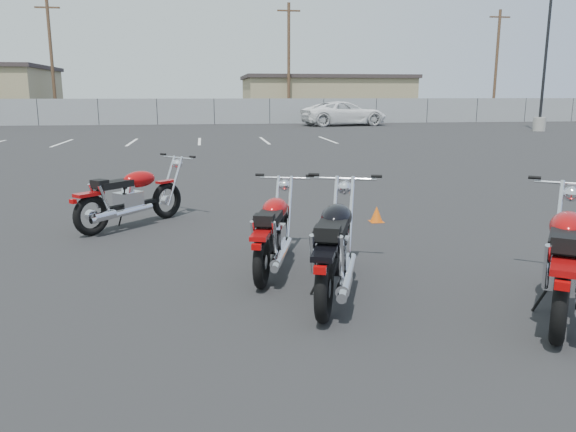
{
  "coord_description": "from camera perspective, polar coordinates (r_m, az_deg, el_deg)",
  "views": [
    {
      "loc": [
        -0.8,
        -6.11,
        2.13
      ],
      "look_at": [
        0.2,
        0.6,
        0.65
      ],
      "focal_mm": 35.0,
      "sensor_mm": 36.0,
      "label": 1
    }
  ],
  "objects": [
    {
      "name": "ground",
      "position": [
        6.52,
        -0.97,
        -6.76
      ],
      "size": [
        120.0,
        120.0,
        0.0
      ],
      "primitive_type": "plane",
      "color": "black",
      "rests_on": "ground"
    },
    {
      "name": "motorcycle_front_red",
      "position": [
        9.47,
        -15.67,
        1.91
      ],
      "size": [
        1.86,
        1.89,
        1.09
      ],
      "color": "black",
      "rests_on": "ground"
    },
    {
      "name": "motorcycle_second_black",
      "position": [
        6.05,
        4.79,
        -3.11
      ],
      "size": [
        1.26,
        2.34,
        1.16
      ],
      "color": "black",
      "rests_on": "ground"
    },
    {
      "name": "motorcycle_third_red",
      "position": [
        6.89,
        -1.5,
        -1.58
      ],
      "size": [
        1.06,
        2.12,
        1.05
      ],
      "color": "black",
      "rests_on": "ground"
    },
    {
      "name": "motorcycle_rear_red",
      "position": [
        6.14,
        26.39,
        -3.99
      ],
      "size": [
        1.81,
        2.23,
        1.19
      ],
      "color": "black",
      "rests_on": "ground"
    },
    {
      "name": "training_cone_near",
      "position": [
        9.63,
        8.98,
        0.19
      ],
      "size": [
        0.22,
        0.22,
        0.27
      ],
      "color": "#D5540B",
      "rests_on": "ground"
    },
    {
      "name": "light_pole_east",
      "position": [
        36.19,
        24.55,
        12.79
      ],
      "size": [
        0.8,
        0.7,
        11.57
      ],
      "color": "gray",
      "rests_on": "ground"
    },
    {
      "name": "chainlink_fence",
      "position": [
        41.14,
        -7.51,
        10.49
      ],
      "size": [
        80.06,
        0.06,
        1.8
      ],
      "color": "gray",
      "rests_on": "ground"
    },
    {
      "name": "tan_building_east",
      "position": [
        51.26,
        3.74,
        11.98
      ],
      "size": [
        14.4,
        9.4,
        3.7
      ],
      "color": "#94875F",
      "rests_on": "ground"
    },
    {
      "name": "utility_pole_b",
      "position": [
        47.52,
        -22.88,
        14.46
      ],
      "size": [
        1.8,
        0.24,
        9.0
      ],
      "color": "#452F20",
      "rests_on": "ground"
    },
    {
      "name": "utility_pole_c",
      "position": [
        45.69,
        0.07,
        15.52
      ],
      "size": [
        1.8,
        0.24,
        9.0
      ],
      "color": "#452F20",
      "rests_on": "ground"
    },
    {
      "name": "utility_pole_d",
      "position": [
        52.42,
        20.41,
        14.36
      ],
      "size": [
        1.8,
        0.24,
        9.0
      ],
      "color": "#452F20",
      "rests_on": "ground"
    },
    {
      "name": "parking_line_stripes",
      "position": [
        26.25,
        -12.28,
        7.38
      ],
      "size": [
        15.12,
        4.0,
        0.01
      ],
      "color": "silver",
      "rests_on": "ground"
    },
    {
      "name": "white_van",
      "position": [
        39.19,
        5.75,
        11.01
      ],
      "size": [
        3.8,
        7.1,
        2.56
      ],
      "primitive_type": "imported",
      "rotation": [
        0.0,
        0.0,
        1.74
      ],
      "color": "white",
      "rests_on": "ground"
    }
  ]
}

